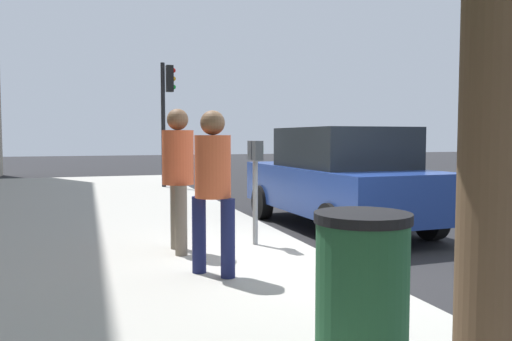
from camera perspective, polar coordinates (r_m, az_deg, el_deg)
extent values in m
plane|color=#232326|center=(6.68, 7.62, -10.28)|extent=(80.00, 80.00, 0.00)
cube|color=#A8A59E|center=(6.03, -19.55, -11.26)|extent=(28.00, 6.00, 0.15)
cylinder|color=gray|center=(7.00, -0.08, -3.55)|extent=(0.07, 0.07, 1.15)
cube|color=#383D42|center=(6.85, 0.18, 2.21)|extent=(0.16, 0.11, 0.26)
cube|color=#383D42|center=(7.04, -0.34, 2.25)|extent=(0.16, 0.11, 0.26)
cube|color=#268C33|center=(6.87, 0.65, 2.38)|extent=(0.10, 0.01, 0.10)
cube|color=#268C33|center=(7.06, 0.13, 2.42)|extent=(0.10, 0.01, 0.10)
cylinder|color=#726656|center=(6.84, -8.82, -4.98)|extent=(0.15, 0.15, 0.86)
cylinder|color=#726656|center=(6.45, -8.28, -5.50)|extent=(0.15, 0.15, 0.86)
cylinder|color=#D85933|center=(6.57, -8.62, 1.44)|extent=(0.40, 0.40, 0.68)
sphere|color=brown|center=(6.57, -8.66, 5.60)|extent=(0.27, 0.27, 0.27)
cylinder|color=#191E4C|center=(5.62, -6.31, -7.06)|extent=(0.15, 0.15, 0.83)
cylinder|color=#191E4C|center=(5.39, -3.13, -7.50)|extent=(0.15, 0.15, 0.83)
cylinder|color=#D85933|center=(5.41, -4.80, 0.44)|extent=(0.38, 0.38, 0.65)
sphere|color=brown|center=(5.40, -4.82, 5.28)|extent=(0.26, 0.26, 0.26)
cube|color=navy|center=(9.20, 8.97, -1.94)|extent=(4.46, 1.99, 0.76)
cube|color=black|center=(8.98, 9.64, 2.52)|extent=(2.26, 1.77, 0.68)
cylinder|color=black|center=(10.16, 0.68, -3.51)|extent=(0.67, 0.24, 0.66)
cylinder|color=black|center=(10.90, 9.31, -3.06)|extent=(0.67, 0.24, 0.66)
cylinder|color=black|center=(7.59, 8.43, -6.04)|extent=(0.67, 0.24, 0.66)
cylinder|color=black|center=(8.55, 18.81, -5.09)|extent=(0.67, 0.24, 0.66)
cylinder|color=brown|center=(2.26, 25.35, 1.48)|extent=(0.32, 0.32, 2.78)
cylinder|color=black|center=(15.29, -10.21, 4.95)|extent=(0.12, 0.12, 3.60)
cube|color=black|center=(15.41, -9.52, 9.99)|extent=(0.24, 0.20, 0.76)
sphere|color=red|center=(15.45, -9.12, 10.87)|extent=(0.14, 0.14, 0.14)
sphere|color=orange|center=(15.42, -9.11, 9.98)|extent=(0.14, 0.14, 0.14)
sphere|color=green|center=(15.40, -9.10, 9.10)|extent=(0.14, 0.14, 0.14)
cylinder|color=#1E4C2D|center=(3.28, 11.60, -13.87)|extent=(0.56, 0.56, 0.95)
cylinder|color=black|center=(3.17, 11.72, -5.13)|extent=(0.59, 0.59, 0.06)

